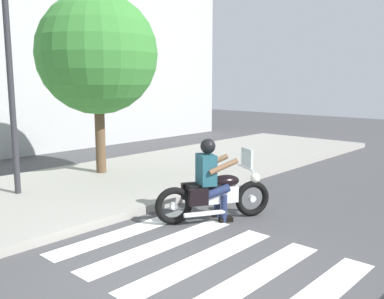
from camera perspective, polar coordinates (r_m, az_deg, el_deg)
ground_plane at (r=5.52m, az=-2.93°, el=-16.62°), size 48.00×48.00×0.00m
sidewalk at (r=8.87m, az=-22.81°, el=-6.71°), size 24.00×4.40×0.15m
crosswalk_stripe_1 at (r=5.47m, az=7.92°, el=-16.93°), size 2.80×0.40×0.01m
crosswalk_stripe_2 at (r=5.91m, az=1.32°, el=-14.74°), size 2.80×0.40×0.01m
crosswalk_stripe_3 at (r=6.42m, az=-4.19°, el=-12.74°), size 2.80×0.40×0.01m
crosswalk_stripe_4 at (r=6.99m, az=-8.77°, el=-10.95°), size 2.80×0.40×0.01m
motorcycle at (r=7.35m, az=3.09°, el=-6.08°), size 1.89×1.14×1.24m
rider at (r=7.24m, az=2.54°, el=-3.32°), size 0.77×0.72×1.44m
street_lamp at (r=9.04m, az=-23.53°, el=11.33°), size 0.28×0.28×4.76m
tree_near_rack at (r=10.55m, az=-12.69°, el=12.45°), size 2.89×2.89×4.48m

